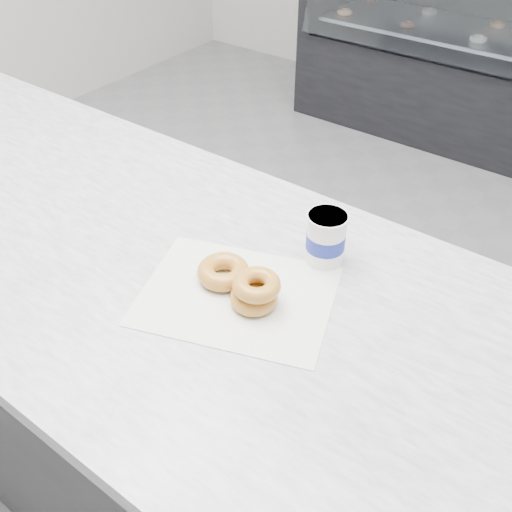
{
  "coord_description": "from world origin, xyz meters",
  "views": [
    {
      "loc": [
        0.66,
        -1.18,
        1.6
      ],
      "look_at": [
        0.19,
        -0.54,
        0.95
      ],
      "focal_mm": 40.0,
      "sensor_mm": 36.0,
      "label": 1
    }
  ],
  "objects_px": {
    "counter": "(179,399)",
    "donut_stack": "(255,291)",
    "donut_single": "(223,272)",
    "coffee_cup": "(326,238)"
  },
  "relations": [
    {
      "from": "donut_single",
      "to": "coffee_cup",
      "type": "relative_size",
      "value": 0.93
    },
    {
      "from": "donut_single",
      "to": "donut_stack",
      "type": "height_order",
      "value": "donut_stack"
    },
    {
      "from": "counter",
      "to": "donut_single",
      "type": "relative_size",
      "value": 31.37
    },
    {
      "from": "donut_stack",
      "to": "counter",
      "type": "bearing_deg",
      "value": -178.5
    },
    {
      "from": "counter",
      "to": "donut_stack",
      "type": "distance_m",
      "value": 0.53
    },
    {
      "from": "coffee_cup",
      "to": "counter",
      "type": "bearing_deg",
      "value": -144.95
    },
    {
      "from": "counter",
      "to": "donut_single",
      "type": "xyz_separation_m",
      "value": [
        0.14,
        0.02,
        0.47
      ]
    },
    {
      "from": "counter",
      "to": "donut_stack",
      "type": "xyz_separation_m",
      "value": [
        0.23,
        0.01,
        0.48
      ]
    },
    {
      "from": "donut_stack",
      "to": "coffee_cup",
      "type": "height_order",
      "value": "coffee_cup"
    },
    {
      "from": "donut_single",
      "to": "donut_stack",
      "type": "bearing_deg",
      "value": -12.09
    }
  ]
}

